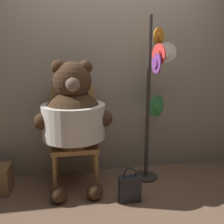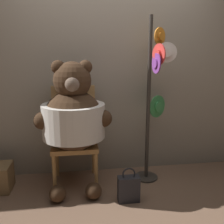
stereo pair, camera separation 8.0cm
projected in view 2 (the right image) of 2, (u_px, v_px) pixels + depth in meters
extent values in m
plane|color=brown|center=(117.00, 192.00, 2.73)|extent=(14.00, 14.00, 0.00)
cube|color=gray|center=(109.00, 84.00, 3.08)|extent=(8.00, 0.10, 2.23)
cylinder|color=#B2844C|center=(54.00, 175.00, 2.65)|extent=(0.04, 0.04, 0.44)
cylinder|color=#B2844C|center=(96.00, 172.00, 2.71)|extent=(0.04, 0.04, 0.44)
cylinder|color=#B2844C|center=(57.00, 159.00, 3.05)|extent=(0.04, 0.04, 0.44)
cylinder|color=#B2844C|center=(93.00, 157.00, 3.11)|extent=(0.04, 0.04, 0.44)
cube|color=#B2844C|center=(75.00, 145.00, 2.83)|extent=(0.51, 0.48, 0.05)
cube|color=#B2844C|center=(74.00, 112.00, 2.97)|extent=(0.51, 0.04, 0.63)
sphere|color=#3D2819|center=(74.00, 121.00, 2.69)|extent=(0.66, 0.66, 0.66)
cylinder|color=silver|center=(74.00, 121.00, 2.69)|extent=(0.68, 0.68, 0.36)
sphere|color=#3D2819|center=(72.00, 81.00, 2.60)|extent=(0.40, 0.40, 0.40)
sphere|color=#3D2819|center=(58.00, 67.00, 2.55)|extent=(0.15, 0.15, 0.15)
sphere|color=#3D2819|center=(85.00, 67.00, 2.59)|extent=(0.15, 0.15, 0.15)
sphere|color=brown|center=(72.00, 84.00, 2.44)|extent=(0.15, 0.15, 0.15)
sphere|color=#3D2819|center=(43.00, 121.00, 2.56)|extent=(0.19, 0.19, 0.19)
sphere|color=#3D2819|center=(103.00, 118.00, 2.65)|extent=(0.19, 0.19, 0.19)
sphere|color=#3D2819|center=(58.00, 194.00, 2.53)|extent=(0.17, 0.17, 0.17)
sphere|color=#3D2819|center=(94.00, 191.00, 2.58)|extent=(0.17, 0.17, 0.17)
cylinder|color=#332D28|center=(146.00, 177.00, 3.04)|extent=(0.28, 0.28, 0.02)
cylinder|color=#332D28|center=(148.00, 102.00, 2.83)|extent=(0.04, 0.04, 1.88)
cylinder|color=#3D9351|center=(157.00, 106.00, 2.95)|extent=(0.23, 0.15, 0.27)
cylinder|color=#3D9351|center=(157.00, 106.00, 2.95)|extent=(0.14, 0.13, 0.13)
cylinder|color=red|center=(159.00, 55.00, 2.57)|extent=(0.07, 0.22, 0.22)
cylinder|color=red|center=(159.00, 55.00, 2.57)|extent=(0.09, 0.12, 0.11)
cylinder|color=orange|center=(160.00, 36.00, 2.79)|extent=(0.17, 0.13, 0.20)
cylinder|color=orange|center=(160.00, 36.00, 2.79)|extent=(0.11, 0.11, 0.09)
cylinder|color=#7A388E|center=(156.00, 63.00, 2.57)|extent=(0.03, 0.21, 0.21)
cylinder|color=#7A388E|center=(156.00, 63.00, 2.57)|extent=(0.05, 0.10, 0.10)
cylinder|color=silver|center=(167.00, 52.00, 2.68)|extent=(0.21, 0.08, 0.22)
cylinder|color=silver|center=(167.00, 52.00, 2.68)|extent=(0.11, 0.08, 0.10)
cube|color=#232328|center=(129.00, 189.00, 2.52)|extent=(0.22, 0.11, 0.27)
torus|color=#232328|center=(129.00, 174.00, 2.49)|extent=(0.14, 0.02, 0.14)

